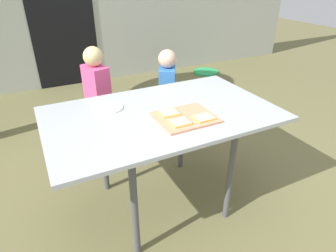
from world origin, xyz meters
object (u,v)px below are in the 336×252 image
Objects in this scene: pizza_slice_near_left at (180,122)px; cutting_board at (185,117)px; pizza_slice_near_right at (204,118)px; plate_white_left at (109,108)px; garden_hose_coil at (206,72)px; pizza_slice_far_left at (169,113)px; child_right at (167,94)px; dining_table at (162,121)px; child_left at (98,98)px.

cutting_board is at bearing 42.08° from pizza_slice_near_left.
pizza_slice_near_right is at bearing -3.28° from pizza_slice_near_left.
pizza_slice_near_left is 0.52m from plate_white_left.
pizza_slice_near_left is at bearing -126.50° from garden_hose_coil.
child_right reaches higher than pizza_slice_far_left.
plate_white_left is at bearing -135.22° from garden_hose_coil.
pizza_slice_near_left is 1.04m from child_right.
dining_table is 8.10× the size of plate_white_left.
cutting_board is 2.92× the size of pizza_slice_far_left.
pizza_slice_near_left is at bearing -85.38° from dining_table.
pizza_slice_far_left is 0.22m from pizza_slice_near_right.
pizza_slice_near_left is (-0.07, -0.07, 0.01)m from cutting_board.
pizza_slice_far_left and pizza_slice_near_left have the same top height.
pizza_slice_near_right is 3.38m from garden_hose_coil.
pizza_slice_near_left is (-0.00, -0.14, 0.00)m from pizza_slice_far_left.
plate_white_left is at bearing 138.36° from pizza_slice_far_left.
garden_hose_coil is (2.01, 2.57, -0.76)m from pizza_slice_far_left.
dining_table is 12.70× the size of pizza_slice_near_right.
pizza_slice_near_left is 0.28× the size of garden_hose_coil.
pizza_slice_near_left is 0.12× the size of child_right.
cutting_board is 1.03m from child_left.
child_left reaches higher than plate_white_left.
plate_white_left is at bearing 145.20° from dining_table.
child_left is (-0.22, 0.82, -0.11)m from dining_table.
cutting_board is 1.97× the size of plate_white_left.
garden_hose_coil is at bearing 47.54° from child_right.
plate_white_left is 0.19× the size of child_right.
child_right reaches higher than cutting_board.
pizza_slice_near_left is at bearing -137.92° from cutting_board.
pizza_slice_near_right is (0.16, -0.15, 0.00)m from pizza_slice_far_left.
child_left is at bearing 111.03° from pizza_slice_near_right.
dining_table is at bearing -118.90° from child_right.
child_right is (0.38, 0.80, -0.23)m from pizza_slice_far_left.
child_left reaches higher than garden_hose_coil.
pizza_slice_far_left is (-0.07, 0.08, 0.01)m from cutting_board.
cutting_board is 3.06× the size of pizza_slice_near_left.
plate_white_left is at bearing 137.42° from cutting_board.
child_right is at bearing 61.10° from dining_table.
cutting_board reaches higher than dining_table.
plate_white_left is 3.35m from garden_hose_coil.
dining_table is 3.48× the size of garden_hose_coil.
child_left is 2.45× the size of garden_hose_coil.
pizza_slice_near_right is 1.13m from child_left.
pizza_slice_near_right is 1.00m from child_right.
dining_table is 1.53× the size of child_right.
cutting_board is 3.36m from garden_hose_coil.
garden_hose_coil is (2.25, 1.68, -0.57)m from child_left.
cutting_board is 0.35× the size of child_left.
pizza_slice_near_left is at bearing -112.20° from child_right.
dining_table is 0.84m from child_right.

